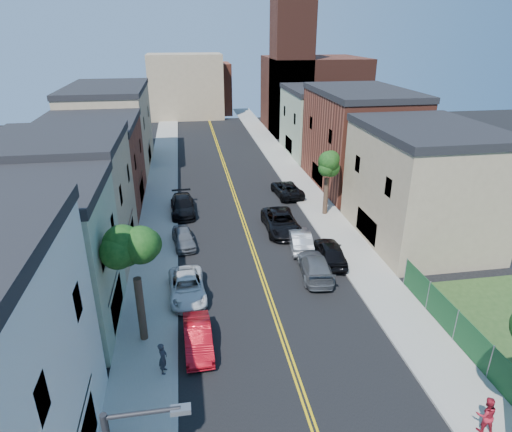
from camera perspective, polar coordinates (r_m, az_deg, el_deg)
name	(u,v)px	position (r m, az deg, el deg)	size (l,w,h in m)	color
sidewalk_left	(161,188)	(49.96, -12.31, 3.54)	(3.20, 100.00, 0.15)	gray
sidewalk_right	(298,181)	(51.48, 5.54, 4.57)	(3.20, 100.00, 0.15)	gray
curb_left	(176,187)	(49.89, -10.31, 3.68)	(0.30, 100.00, 0.15)	gray
curb_right	(284,182)	(51.08, 3.63, 4.48)	(0.30, 100.00, 0.15)	gray
bldg_left_palegrn	(28,267)	(27.69, -27.58, -5.89)	(9.00, 8.00, 8.50)	gray
bldg_left_tan_near	(65,204)	(35.45, -23.65, 1.45)	(9.00, 10.00, 9.00)	#998466
bldg_left_brick	(92,167)	(45.78, -20.58, 5.94)	(9.00, 12.00, 8.00)	brown
bldg_left_tan_far	(111,129)	(58.99, -18.38, 10.64)	(9.00, 16.00, 9.50)	#998466
bldg_right_tan	(422,188)	(38.30, 20.80, 3.46)	(9.00, 12.00, 9.00)	#998466
bldg_right_brick	(358,141)	(50.22, 13.18, 9.44)	(9.00, 14.00, 10.00)	brown
bldg_right_palegrn	(320,123)	(63.23, 8.38, 11.88)	(9.00, 12.00, 8.50)	gray
church	(308,87)	(77.68, 6.84, 16.30)	(16.20, 14.20, 22.60)	#4C2319
backdrop_left	(186,86)	(89.71, -9.10, 16.30)	(14.00, 8.00, 12.00)	#998466
backdrop_center	(206,89)	(93.92, -6.57, 16.12)	(10.00, 8.00, 10.00)	brown
fence_right	(472,343)	(26.82, 26.27, -14.60)	(0.04, 15.00, 1.90)	#143F1E
tree_left_mid	(132,237)	(23.51, -15.78, -2.64)	(5.20, 5.20, 9.29)	#3B271D
tree_right_far	(329,156)	(40.69, 9.42, 7.66)	(4.40, 4.40, 8.03)	#3B271D
red_sedan	(198,338)	(25.41, -7.55, -15.42)	(1.50, 4.30, 1.42)	red
white_pickup	(187,287)	(29.76, -8.96, -9.12)	(2.34, 5.07, 1.41)	silver
grey_car_left	(184,238)	(36.35, -9.41, -2.83)	(1.66, 4.12, 1.40)	#5A5C61
black_car_left	(183,206)	(42.67, -9.53, 1.35)	(2.23, 5.49, 1.59)	black
grey_car_right	(315,266)	(31.97, 7.72, -6.45)	(2.15, 5.28, 1.53)	#4E5155
black_car_right	(330,252)	(33.92, 9.62, -4.61)	(1.96, 4.86, 1.66)	black
silver_car_right	(300,239)	(35.64, 5.74, -3.06)	(1.61, 4.62, 1.52)	#A1A3A9
dark_car_right_far	(287,189)	(46.75, 4.04, 3.53)	(2.48, 5.37, 1.49)	black
black_suv_lane	(281,222)	(38.45, 3.30, -0.80)	(2.78, 6.03, 1.68)	black
pedestrian_left	(163,358)	(23.94, -12.02, -17.64)	(0.64, 0.42, 1.77)	#27282F
pedestrian_right	(486,415)	(23.17, 27.73, -21.90)	(0.88, 0.69, 1.81)	maroon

